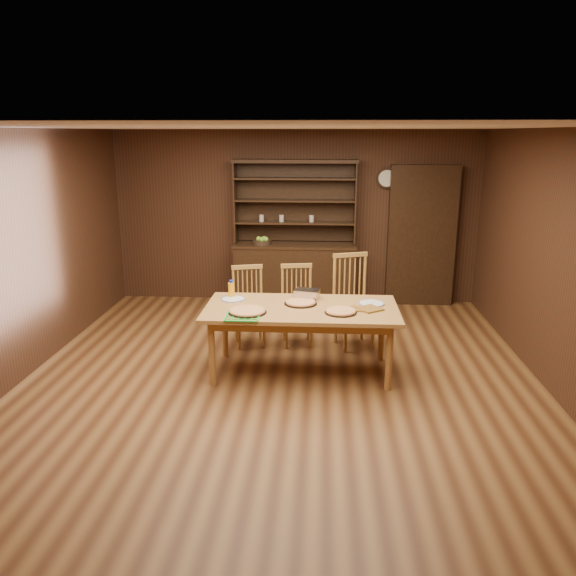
# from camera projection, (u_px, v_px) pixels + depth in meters

# --- Properties ---
(floor) EXTENTS (6.00, 6.00, 0.00)m
(floor) POSITION_uv_depth(u_px,v_px,m) (281.00, 379.00, 6.02)
(floor) COLOR brown
(floor) RESTS_ON ground
(room_shell) EXTENTS (6.00, 6.00, 6.00)m
(room_shell) POSITION_uv_depth(u_px,v_px,m) (281.00, 233.00, 5.60)
(room_shell) COLOR white
(room_shell) RESTS_ON floor
(china_hutch) EXTENTS (1.84, 0.52, 2.17)m
(china_hutch) POSITION_uv_depth(u_px,v_px,m) (294.00, 266.00, 8.51)
(china_hutch) COLOR black
(china_hutch) RESTS_ON floor
(doorway) EXTENTS (1.00, 0.18, 2.10)m
(doorway) POSITION_uv_depth(u_px,v_px,m) (421.00, 236.00, 8.41)
(doorway) COLOR black
(doorway) RESTS_ON floor
(wall_clock) EXTENTS (0.30, 0.05, 0.30)m
(wall_clock) POSITION_uv_depth(u_px,v_px,m) (387.00, 178.00, 8.28)
(wall_clock) COLOR black
(wall_clock) RESTS_ON room_shell
(dining_table) EXTENTS (2.06, 1.03, 0.75)m
(dining_table) POSITION_uv_depth(u_px,v_px,m) (301.00, 313.00, 6.01)
(dining_table) COLOR #A77A3A
(dining_table) RESTS_ON floor
(chair_left) EXTENTS (0.49, 0.48, 0.98)m
(chair_left) POSITION_uv_depth(u_px,v_px,m) (249.00, 303.00, 6.91)
(chair_left) COLOR #A47938
(chair_left) RESTS_ON floor
(chair_center) EXTENTS (0.46, 0.45, 0.99)m
(chair_center) POSITION_uv_depth(u_px,v_px,m) (297.00, 302.00, 6.94)
(chair_center) COLOR #A47938
(chair_center) RESTS_ON floor
(chair_right) EXTENTS (0.59, 0.58, 1.14)m
(chair_right) POSITION_uv_depth(u_px,v_px,m) (352.00, 297.00, 6.87)
(chair_right) COLOR #A47938
(chair_right) RESTS_ON floor
(pizza_left) EXTENTS (0.40, 0.40, 0.04)m
(pizza_left) POSITION_uv_depth(u_px,v_px,m) (247.00, 311.00, 5.80)
(pizza_left) COLOR black
(pizza_left) RESTS_ON dining_table
(pizza_right) EXTENTS (0.34, 0.34, 0.04)m
(pizza_right) POSITION_uv_depth(u_px,v_px,m) (341.00, 311.00, 5.79)
(pizza_right) COLOR black
(pizza_right) RESTS_ON dining_table
(pizza_center) EXTENTS (0.36, 0.36, 0.04)m
(pizza_center) POSITION_uv_depth(u_px,v_px,m) (301.00, 302.00, 6.10)
(pizza_center) COLOR black
(pizza_center) RESTS_ON dining_table
(cooling_rack) EXTENTS (0.44, 0.44, 0.02)m
(cooling_rack) POSITION_uv_depth(u_px,v_px,m) (243.00, 316.00, 5.68)
(cooling_rack) COLOR green
(cooling_rack) RESTS_ON dining_table
(plate_left) EXTENTS (0.26, 0.26, 0.02)m
(plate_left) POSITION_uv_depth(u_px,v_px,m) (233.00, 299.00, 6.25)
(plate_left) COLOR beige
(plate_left) RESTS_ON dining_table
(plate_right) EXTENTS (0.28, 0.28, 0.02)m
(plate_right) POSITION_uv_depth(u_px,v_px,m) (371.00, 303.00, 6.09)
(plate_right) COLOR beige
(plate_right) RESTS_ON dining_table
(foil_dish) EXTENTS (0.30, 0.24, 0.11)m
(foil_dish) POSITION_uv_depth(u_px,v_px,m) (307.00, 294.00, 6.29)
(foil_dish) COLOR white
(foil_dish) RESTS_ON dining_table
(juice_bottle) EXTENTS (0.07, 0.07, 0.20)m
(juice_bottle) POSITION_uv_depth(u_px,v_px,m) (231.00, 290.00, 6.32)
(juice_bottle) COLOR orange
(juice_bottle) RESTS_ON dining_table
(pot_holder_a) EXTENTS (0.31, 0.31, 0.02)m
(pot_holder_a) POSITION_uv_depth(u_px,v_px,m) (370.00, 309.00, 5.91)
(pot_holder_a) COLOR red
(pot_holder_a) RESTS_ON dining_table
(pot_holder_b) EXTENTS (0.22, 0.22, 0.01)m
(pot_holder_b) POSITION_uv_depth(u_px,v_px,m) (359.00, 309.00, 5.91)
(pot_holder_b) COLOR red
(pot_holder_b) RESTS_ON dining_table
(fruit_bowl) EXTENTS (0.28, 0.28, 0.12)m
(fruit_bowl) POSITION_uv_depth(u_px,v_px,m) (262.00, 241.00, 8.37)
(fruit_bowl) COLOR black
(fruit_bowl) RESTS_ON china_hutch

